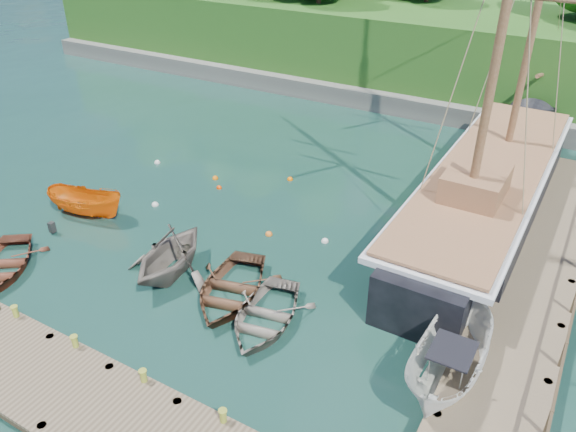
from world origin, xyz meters
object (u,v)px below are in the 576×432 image
at_px(rowboat_3, 265,323).
at_px(motorboat_orange, 89,215).
at_px(schooner, 485,195).
at_px(rowboat_2, 231,296).
at_px(cabin_boat_white, 446,383).
at_px(rowboat_0, 3,271).
at_px(rowboat_1, 172,273).

relative_size(rowboat_3, motorboat_orange, 1.08).
distance_m(motorboat_orange, schooner, 19.08).
distance_m(rowboat_2, cabin_boat_white, 8.54).
height_order(rowboat_0, rowboat_3, same).
distance_m(rowboat_2, schooner, 13.23).
bearing_deg(schooner, rowboat_2, -121.09).
relative_size(rowboat_0, cabin_boat_white, 0.80).
height_order(rowboat_3, cabin_boat_white, cabin_boat_white).
xyz_separation_m(rowboat_1, motorboat_orange, (-6.58, 1.63, 0.00)).
bearing_deg(motorboat_orange, rowboat_3, -112.27).
height_order(rowboat_3, motorboat_orange, motorboat_orange).
relative_size(rowboat_0, rowboat_3, 1.00).
bearing_deg(rowboat_0, rowboat_3, -21.97).
xyz_separation_m(rowboat_1, cabin_boat_white, (11.50, -0.17, 0.00)).
bearing_deg(rowboat_2, rowboat_0, -174.18).
xyz_separation_m(rowboat_3, schooner, (4.96, 11.86, 1.06)).
relative_size(rowboat_2, rowboat_3, 1.08).
height_order(rowboat_1, rowboat_3, rowboat_1).
bearing_deg(rowboat_3, motorboat_orange, 157.57).
bearing_deg(rowboat_2, rowboat_1, 165.08).
bearing_deg(schooner, cabin_boat_white, -81.32).
height_order(rowboat_2, rowboat_3, rowboat_2).
relative_size(rowboat_0, rowboat_2, 0.93).
bearing_deg(motorboat_orange, schooner, -70.86).
distance_m(cabin_boat_white, schooner, 11.53).
xyz_separation_m(rowboat_0, cabin_boat_white, (17.63, 3.24, 0.00)).
xyz_separation_m(rowboat_0, rowboat_2, (9.09, 3.39, 0.00)).
relative_size(rowboat_1, cabin_boat_white, 0.79).
xyz_separation_m(rowboat_0, rowboat_1, (6.13, 3.41, 0.00)).
bearing_deg(rowboat_1, schooner, 41.45).
xyz_separation_m(rowboat_1, schooner, (9.89, 11.20, 1.06)).
bearing_deg(motorboat_orange, cabin_boat_white, -106.70).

